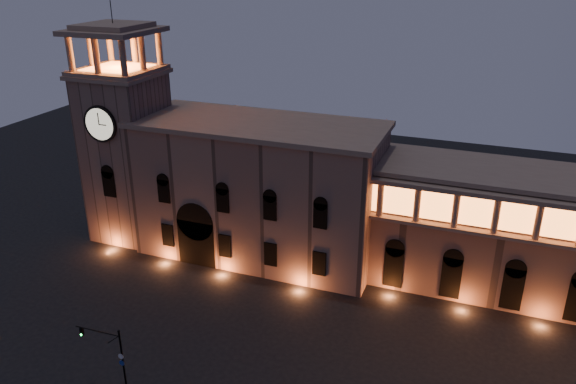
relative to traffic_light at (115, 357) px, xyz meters
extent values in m
plane|color=black|center=(3.92, 5.76, -3.40)|extent=(160.00, 160.00, 0.00)
cube|color=#816254|center=(1.92, 27.76, 5.10)|extent=(30.00, 12.00, 17.00)
cube|color=gray|center=(1.92, 27.76, 13.90)|extent=(30.80, 12.80, 0.60)
cube|color=black|center=(-4.08, 22.36, -0.40)|extent=(5.00, 1.40, 6.00)
cylinder|color=black|center=(-4.08, 22.36, 2.60)|extent=(5.00, 1.40, 5.00)
cube|color=orange|center=(-4.08, 22.16, -0.60)|extent=(4.20, 0.20, 5.00)
cube|color=#816254|center=(-16.58, 26.76, 7.60)|extent=(9.00, 9.00, 22.00)
cube|color=gray|center=(-16.58, 26.76, 18.85)|extent=(9.80, 9.80, 0.50)
cylinder|color=black|center=(-16.58, 22.08, 13.60)|extent=(4.60, 0.35, 4.60)
cylinder|color=beige|center=(-16.58, 21.94, 13.60)|extent=(4.00, 0.12, 4.00)
cube|color=gray|center=(-16.58, 26.76, 19.35)|extent=(9.40, 9.40, 0.50)
cube|color=orange|center=(-16.58, 26.76, 19.65)|extent=(6.80, 6.80, 0.15)
cylinder|color=gray|center=(-20.38, 22.96, 21.70)|extent=(0.76, 0.76, 4.20)
cylinder|color=gray|center=(-16.58, 22.96, 21.70)|extent=(0.76, 0.76, 4.20)
cylinder|color=gray|center=(-12.78, 22.96, 21.70)|extent=(0.76, 0.76, 4.20)
cylinder|color=gray|center=(-20.38, 30.56, 21.70)|extent=(0.76, 0.76, 4.20)
cylinder|color=gray|center=(-16.58, 30.56, 21.70)|extent=(0.76, 0.76, 4.20)
cylinder|color=gray|center=(-12.78, 30.56, 21.70)|extent=(0.76, 0.76, 4.20)
cylinder|color=gray|center=(-20.38, 26.76, 21.70)|extent=(0.76, 0.76, 4.20)
cylinder|color=gray|center=(-12.78, 26.76, 21.70)|extent=(0.76, 0.76, 4.20)
cube|color=gray|center=(-16.58, 26.76, 24.10)|extent=(9.80, 9.80, 0.60)
cube|color=gray|center=(-16.58, 26.76, 24.70)|extent=(7.50, 7.50, 0.60)
cylinder|color=black|center=(-16.58, 26.76, 27.00)|extent=(0.10, 0.10, 4.00)
cube|color=#7C5D4F|center=(35.92, 29.76, 3.60)|extent=(40.00, 10.00, 14.00)
cube|color=gray|center=(35.92, 29.76, 10.85)|extent=(40.60, 10.60, 0.50)
cube|color=gray|center=(35.92, 24.26, 5.90)|extent=(40.00, 1.20, 0.40)
cube|color=gray|center=(35.92, 24.26, 10.20)|extent=(40.00, 1.40, 0.50)
cube|color=orange|center=(35.92, 24.81, 8.10)|extent=(38.00, 0.15, 3.60)
cylinder|color=gray|center=(17.92, 24.26, 8.10)|extent=(0.70, 0.70, 4.00)
cylinder|color=gray|center=(21.92, 24.26, 8.10)|extent=(0.70, 0.70, 4.00)
cylinder|color=gray|center=(25.92, 24.26, 8.10)|extent=(0.70, 0.70, 4.00)
cylinder|color=gray|center=(29.92, 24.26, 8.10)|extent=(0.70, 0.70, 4.00)
cylinder|color=gray|center=(33.92, 24.26, 8.10)|extent=(0.70, 0.70, 4.00)
cylinder|color=black|center=(0.79, 0.03, -0.27)|extent=(0.18, 0.18, 6.26)
sphere|color=black|center=(0.79, 0.03, 2.95)|extent=(0.25, 0.25, 0.25)
cylinder|color=black|center=(-1.44, -0.04, 2.41)|extent=(4.48, 0.25, 0.11)
cube|color=black|center=(-3.14, -0.09, 1.97)|extent=(0.28, 0.26, 0.76)
cylinder|color=#0CE53F|center=(-3.14, -0.24, 1.72)|extent=(0.16, 0.08, 0.16)
cylinder|color=silver|center=(0.75, -0.09, 0.36)|extent=(0.54, 0.05, 0.54)
cylinder|color=navy|center=(0.75, -0.09, -0.36)|extent=(0.54, 0.05, 0.54)
camera|label=1|loc=(28.33, -31.81, 32.59)|focal=35.00mm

